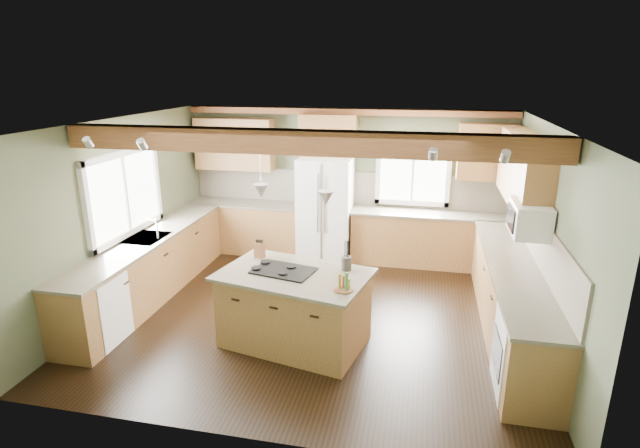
# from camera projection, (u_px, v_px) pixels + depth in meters

# --- Properties ---
(floor) EXTENTS (5.60, 5.60, 0.00)m
(floor) POSITION_uv_depth(u_px,v_px,m) (316.00, 314.00, 6.87)
(floor) COLOR black
(floor) RESTS_ON ground
(ceiling) EXTENTS (5.60, 5.60, 0.00)m
(ceiling) POSITION_uv_depth(u_px,v_px,m) (316.00, 123.00, 6.10)
(ceiling) COLOR silver
(ceiling) RESTS_ON wall_back
(wall_back) EXTENTS (5.60, 0.00, 5.60)m
(wall_back) POSITION_uv_depth(u_px,v_px,m) (346.00, 183.00, 8.82)
(wall_back) COLOR #464F38
(wall_back) RESTS_ON ground
(wall_left) EXTENTS (0.00, 5.00, 5.00)m
(wall_left) POSITION_uv_depth(u_px,v_px,m) (123.00, 212.00, 7.04)
(wall_left) COLOR #464F38
(wall_left) RESTS_ON ground
(wall_right) EXTENTS (0.00, 5.00, 5.00)m
(wall_right) POSITION_uv_depth(u_px,v_px,m) (546.00, 238.00, 5.93)
(wall_right) COLOR #464F38
(wall_right) RESTS_ON ground
(ceiling_beam) EXTENTS (5.55, 0.26, 0.26)m
(ceiling_beam) POSITION_uv_depth(u_px,v_px,m) (301.00, 142.00, 5.41)
(ceiling_beam) COLOR #532817
(ceiling_beam) RESTS_ON ceiling
(soffit_trim) EXTENTS (5.55, 0.20, 0.10)m
(soffit_trim) POSITION_uv_depth(u_px,v_px,m) (347.00, 112.00, 8.36)
(soffit_trim) COLOR #532817
(soffit_trim) RESTS_ON ceiling
(backsplash_back) EXTENTS (5.58, 0.03, 0.58)m
(backsplash_back) POSITION_uv_depth(u_px,v_px,m) (346.00, 188.00, 8.83)
(backsplash_back) COLOR brown
(backsplash_back) RESTS_ON wall_back
(backsplash_right) EXTENTS (0.03, 3.70, 0.58)m
(backsplash_right) POSITION_uv_depth(u_px,v_px,m) (542.00, 244.00, 6.01)
(backsplash_right) COLOR brown
(backsplash_right) RESTS_ON wall_right
(base_cab_back_left) EXTENTS (2.02, 0.60, 0.88)m
(base_cab_back_left) POSITION_uv_depth(u_px,v_px,m) (247.00, 228.00, 9.15)
(base_cab_back_left) COLOR brown
(base_cab_back_left) RESTS_ON floor
(counter_back_left) EXTENTS (2.06, 0.64, 0.04)m
(counter_back_left) POSITION_uv_depth(u_px,v_px,m) (246.00, 203.00, 9.01)
(counter_back_left) COLOR #453F32
(counter_back_left) RESTS_ON base_cab_back_left
(base_cab_back_right) EXTENTS (2.62, 0.60, 0.88)m
(base_cab_back_right) POSITION_uv_depth(u_px,v_px,m) (429.00, 240.00, 8.50)
(base_cab_back_right) COLOR brown
(base_cab_back_right) RESTS_ON floor
(counter_back_right) EXTENTS (2.66, 0.64, 0.04)m
(counter_back_right) POSITION_uv_depth(u_px,v_px,m) (431.00, 214.00, 8.36)
(counter_back_right) COLOR #453F32
(counter_back_right) RESTS_ON base_cab_back_right
(base_cab_left) EXTENTS (0.60, 3.70, 0.88)m
(base_cab_left) POSITION_uv_depth(u_px,v_px,m) (150.00, 268.00, 7.28)
(base_cab_left) COLOR brown
(base_cab_left) RESTS_ON floor
(counter_left) EXTENTS (0.64, 3.74, 0.04)m
(counter_left) POSITION_uv_depth(u_px,v_px,m) (147.00, 239.00, 7.15)
(counter_left) COLOR #453F32
(counter_left) RESTS_ON base_cab_left
(base_cab_right) EXTENTS (0.60, 3.70, 0.88)m
(base_cab_right) POSITION_uv_depth(u_px,v_px,m) (510.00, 300.00, 6.29)
(base_cab_right) COLOR brown
(base_cab_right) RESTS_ON floor
(counter_right) EXTENTS (0.64, 3.74, 0.04)m
(counter_right) POSITION_uv_depth(u_px,v_px,m) (514.00, 266.00, 6.16)
(counter_right) COLOR #453F32
(counter_right) RESTS_ON base_cab_right
(upper_cab_back_left) EXTENTS (1.40, 0.35, 0.90)m
(upper_cab_back_left) POSITION_uv_depth(u_px,v_px,m) (235.00, 144.00, 8.86)
(upper_cab_back_left) COLOR brown
(upper_cab_back_left) RESTS_ON wall_back
(upper_cab_over_fridge) EXTENTS (0.96, 0.35, 0.70)m
(upper_cab_over_fridge) POSITION_uv_depth(u_px,v_px,m) (328.00, 135.00, 8.46)
(upper_cab_over_fridge) COLOR brown
(upper_cab_over_fridge) RESTS_ON wall_back
(upper_cab_right) EXTENTS (0.35, 2.20, 0.90)m
(upper_cab_right) POSITION_uv_depth(u_px,v_px,m) (524.00, 170.00, 6.61)
(upper_cab_right) COLOR brown
(upper_cab_right) RESTS_ON wall_right
(upper_cab_back_corner) EXTENTS (0.90, 0.35, 0.90)m
(upper_cab_back_corner) POSITION_uv_depth(u_px,v_px,m) (487.00, 152.00, 8.01)
(upper_cab_back_corner) COLOR brown
(upper_cab_back_corner) RESTS_ON wall_back
(window_left) EXTENTS (0.04, 1.60, 1.05)m
(window_left) POSITION_uv_depth(u_px,v_px,m) (124.00, 194.00, 7.01)
(window_left) COLOR white
(window_left) RESTS_ON wall_left
(window_back) EXTENTS (1.10, 0.04, 1.00)m
(window_back) POSITION_uv_depth(u_px,v_px,m) (413.00, 172.00, 8.50)
(window_back) COLOR white
(window_back) RESTS_ON wall_back
(sink) EXTENTS (0.50, 0.65, 0.03)m
(sink) POSITION_uv_depth(u_px,v_px,m) (147.00, 238.00, 7.14)
(sink) COLOR #262628
(sink) RESTS_ON counter_left
(faucet) EXTENTS (0.02, 0.02, 0.28)m
(faucet) POSITION_uv_depth(u_px,v_px,m) (157.00, 230.00, 7.06)
(faucet) COLOR #B2B2B7
(faucet) RESTS_ON sink
(dishwasher) EXTENTS (0.60, 0.60, 0.84)m
(dishwasher) POSITION_uv_depth(u_px,v_px,m) (95.00, 309.00, 6.07)
(dishwasher) COLOR white
(dishwasher) RESTS_ON floor
(oven) EXTENTS (0.60, 0.72, 0.84)m
(oven) POSITION_uv_depth(u_px,v_px,m) (528.00, 356.00, 5.09)
(oven) COLOR white
(oven) RESTS_ON floor
(microwave) EXTENTS (0.40, 0.70, 0.38)m
(microwave) POSITION_uv_depth(u_px,v_px,m) (529.00, 218.00, 5.85)
(microwave) COLOR white
(microwave) RESTS_ON wall_right
(pendant_left) EXTENTS (0.18, 0.18, 0.16)m
(pendant_left) POSITION_uv_depth(u_px,v_px,m) (261.00, 191.00, 5.77)
(pendant_left) COLOR #B2B2B7
(pendant_left) RESTS_ON ceiling
(pendant_right) EXTENTS (0.18, 0.18, 0.16)m
(pendant_right) POSITION_uv_depth(u_px,v_px,m) (326.00, 198.00, 5.45)
(pendant_right) COLOR #B2B2B7
(pendant_right) RESTS_ON ceiling
(refrigerator) EXTENTS (0.90, 0.74, 1.80)m
(refrigerator) POSITION_uv_depth(u_px,v_px,m) (325.00, 209.00, 8.64)
(refrigerator) COLOR silver
(refrigerator) RESTS_ON floor
(island) EXTENTS (1.80, 1.32, 0.88)m
(island) POSITION_uv_depth(u_px,v_px,m) (294.00, 310.00, 6.04)
(island) COLOR brown
(island) RESTS_ON floor
(island_top) EXTENTS (1.93, 1.45, 0.04)m
(island_top) POSITION_uv_depth(u_px,v_px,m) (294.00, 275.00, 5.90)
(island_top) COLOR #453F32
(island_top) RESTS_ON island
(cooktop) EXTENTS (0.79, 0.61, 0.02)m
(cooktop) POSITION_uv_depth(u_px,v_px,m) (284.00, 271.00, 5.94)
(cooktop) COLOR black
(cooktop) RESTS_ON island_top
(knife_block) EXTENTS (0.14, 0.12, 0.20)m
(knife_block) POSITION_uv_depth(u_px,v_px,m) (260.00, 250.00, 6.36)
(knife_block) COLOR brown
(knife_block) RESTS_ON island_top
(utensil_crock) EXTENTS (0.15, 0.15, 0.16)m
(utensil_crock) POSITION_uv_depth(u_px,v_px,m) (346.00, 263.00, 5.97)
(utensil_crock) COLOR #3C3530
(utensil_crock) RESTS_ON island_top
(bottle_tray) EXTENTS (0.25, 0.25, 0.20)m
(bottle_tray) POSITION_uv_depth(u_px,v_px,m) (343.00, 282.00, 5.41)
(bottle_tray) COLOR brown
(bottle_tray) RESTS_ON island_top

